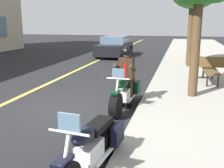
# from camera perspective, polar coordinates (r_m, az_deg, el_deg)

# --- Properties ---
(ground_plane) EXTENTS (80.00, 80.00, 0.00)m
(ground_plane) POSITION_cam_1_polar(r_m,az_deg,el_deg) (7.90, -9.38, -5.05)
(ground_plane) COLOR black
(lane_center_stripe) EXTENTS (60.00, 0.16, 0.01)m
(lane_center_stripe) POSITION_cam_1_polar(r_m,az_deg,el_deg) (8.87, -21.34, -3.75)
(lane_center_stripe) COLOR #E5DB4C
(lane_center_stripe) RESTS_ON ground_plane
(motorcycle_main) EXTENTS (2.22, 0.67, 1.26)m
(motorcycle_main) POSITION_cam_1_polar(r_m,az_deg,el_deg) (7.68, 2.66, -1.89)
(motorcycle_main) COLOR black
(motorcycle_main) RESTS_ON ground_plane
(rider_main) EXTENTS (0.64, 0.57, 1.74)m
(rider_main) POSITION_cam_1_polar(r_m,az_deg,el_deg) (7.74, 3.05, 2.64)
(rider_main) COLOR black
(rider_main) RESTS_ON ground_plane
(motorcycle_parked) EXTENTS (2.22, 0.75, 1.26)m
(motorcycle_parked) POSITION_cam_1_polar(r_m,az_deg,el_deg) (4.44, -4.44, -13.48)
(motorcycle_parked) COLOR black
(motorcycle_parked) RESTS_ON ground_plane
(car_silver) EXTENTS (4.60, 1.92, 1.40)m
(car_silver) POSITION_cam_1_polar(r_m,az_deg,el_deg) (19.38, 0.62, 7.92)
(car_silver) COLOR black
(car_silver) RESTS_ON ground_plane
(bench_sidewalk) EXTENTS (1.81, 1.80, 0.95)m
(bench_sidewalk) POSITION_cam_1_polar(r_m,az_deg,el_deg) (11.03, 20.00, 3.30)
(bench_sidewalk) COLOR brown
(bench_sidewalk) RESTS_ON sidewalk_curb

